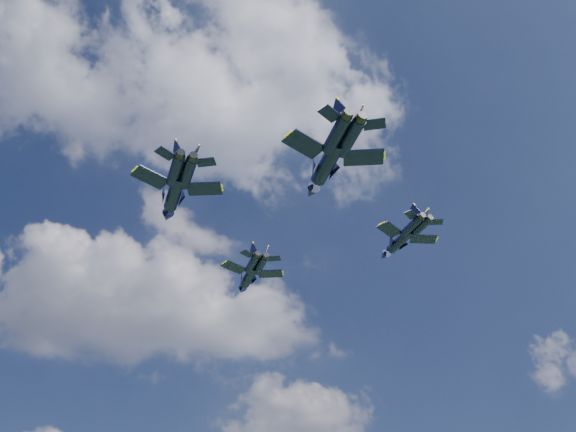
# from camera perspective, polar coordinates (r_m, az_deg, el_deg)

# --- Properties ---
(jet_lead) EXTENTS (10.66, 14.14, 3.33)m
(jet_lead) POSITION_cam_1_polar(r_m,az_deg,el_deg) (109.61, -3.51, -5.41)
(jet_lead) COLOR black
(jet_left) EXTENTS (13.02, 17.26, 4.07)m
(jet_left) POSITION_cam_1_polar(r_m,az_deg,el_deg) (94.21, -10.09, 1.93)
(jet_left) COLOR black
(jet_right) EXTENTS (10.25, 13.95, 3.29)m
(jet_right) POSITION_cam_1_polar(r_m,az_deg,el_deg) (102.60, 9.84, -2.23)
(jet_right) COLOR black
(jet_slot) EXTENTS (13.72, 18.11, 4.27)m
(jet_slot) POSITION_cam_1_polar(r_m,az_deg,el_deg) (84.21, 3.42, 4.59)
(jet_slot) COLOR black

